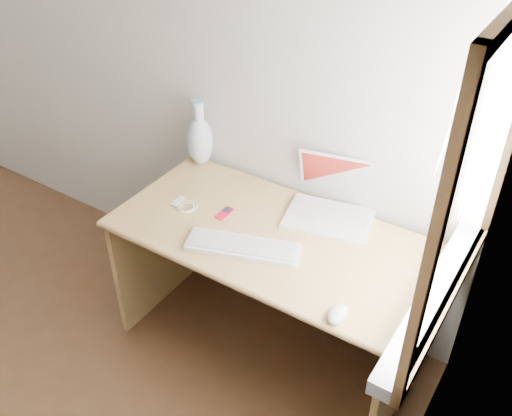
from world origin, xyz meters
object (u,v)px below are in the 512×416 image
Objects in this scene: desk at (278,259)px; external_keyboard at (243,247)px; vase at (200,139)px.

desk is 0.32m from external_keyboard.
desk is at bearing 62.55° from external_keyboard.
vase is (-0.56, 0.45, 0.13)m from external_keyboard.
desk is 0.72m from vase.
vase is at bearing 122.14° from external_keyboard.
external_keyboard is 0.73m from vase.
external_keyboard is 1.43× the size of vase.
external_keyboard is at bearing -38.98° from vase.
vase reaches higher than external_keyboard.
external_keyboard is at bearing -98.57° from desk.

